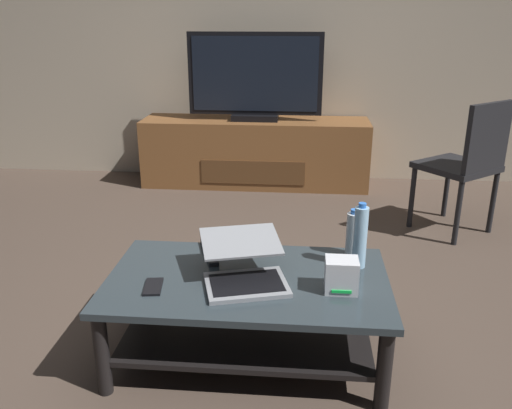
{
  "coord_description": "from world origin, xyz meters",
  "views": [
    {
      "loc": [
        0.23,
        -2.29,
        1.45
      ],
      "look_at": [
        0.01,
        0.21,
        0.54
      ],
      "focal_mm": 37.25,
      "sensor_mm": 36.0,
      "label": 1
    }
  ],
  "objects_px": {
    "television": "(255,79)",
    "water_bottle_near": "(360,237)",
    "water_bottle_far": "(353,234)",
    "router_box": "(341,275)",
    "cell_phone": "(153,287)",
    "dining_chair": "(468,160)",
    "coffee_table": "(248,302)",
    "media_cabinet": "(255,152)",
    "tv_remote": "(212,257)",
    "laptop": "(244,267)",
    "soundbar_remote": "(207,247)"
  },
  "relations": [
    {
      "from": "television",
      "to": "water_bottle_near",
      "type": "bearing_deg",
      "value": -74.07
    },
    {
      "from": "water_bottle_far",
      "to": "router_box",
      "type": "bearing_deg",
      "value": -102.08
    },
    {
      "from": "router_box",
      "to": "water_bottle_far",
      "type": "distance_m",
      "value": 0.35
    },
    {
      "from": "water_bottle_near",
      "to": "cell_phone",
      "type": "xyz_separation_m",
      "value": [
        -0.85,
        -0.27,
        -0.14
      ]
    },
    {
      "from": "dining_chair",
      "to": "coffee_table",
      "type": "bearing_deg",
      "value": -130.75
    },
    {
      "from": "media_cabinet",
      "to": "tv_remote",
      "type": "xyz_separation_m",
      "value": [
        0.01,
        -2.38,
        0.11
      ]
    },
    {
      "from": "laptop",
      "to": "coffee_table",
      "type": "bearing_deg",
      "value": 62.95
    },
    {
      "from": "laptop",
      "to": "water_bottle_near",
      "type": "xyz_separation_m",
      "value": [
        0.49,
        0.17,
        0.08
      ]
    },
    {
      "from": "media_cabinet",
      "to": "tv_remote",
      "type": "height_order",
      "value": "media_cabinet"
    },
    {
      "from": "coffee_table",
      "to": "router_box",
      "type": "distance_m",
      "value": 0.44
    },
    {
      "from": "laptop",
      "to": "router_box",
      "type": "relative_size",
      "value": 3.38
    },
    {
      "from": "cell_phone",
      "to": "soundbar_remote",
      "type": "relative_size",
      "value": 0.88
    },
    {
      "from": "media_cabinet",
      "to": "laptop",
      "type": "bearing_deg",
      "value": -85.87
    },
    {
      "from": "media_cabinet",
      "to": "tv_remote",
      "type": "relative_size",
      "value": 12.23
    },
    {
      "from": "coffee_table",
      "to": "water_bottle_far",
      "type": "bearing_deg",
      "value": 30.14
    },
    {
      "from": "television",
      "to": "water_bottle_near",
      "type": "height_order",
      "value": "television"
    },
    {
      "from": "television",
      "to": "water_bottle_near",
      "type": "distance_m",
      "value": 2.49
    },
    {
      "from": "dining_chair",
      "to": "cell_phone",
      "type": "relative_size",
      "value": 6.59
    },
    {
      "from": "media_cabinet",
      "to": "water_bottle_near",
      "type": "relative_size",
      "value": 6.56
    },
    {
      "from": "laptop",
      "to": "tv_remote",
      "type": "relative_size",
      "value": 2.92
    },
    {
      "from": "cell_phone",
      "to": "media_cabinet",
      "type": "bearing_deg",
      "value": 77.67
    },
    {
      "from": "media_cabinet",
      "to": "cell_phone",
      "type": "height_order",
      "value": "media_cabinet"
    },
    {
      "from": "television",
      "to": "tv_remote",
      "type": "distance_m",
      "value": 2.41
    },
    {
      "from": "water_bottle_far",
      "to": "cell_phone",
      "type": "height_order",
      "value": "water_bottle_far"
    },
    {
      "from": "router_box",
      "to": "water_bottle_far",
      "type": "xyz_separation_m",
      "value": [
        0.07,
        0.34,
        0.04
      ]
    },
    {
      "from": "water_bottle_near",
      "to": "cell_phone",
      "type": "relative_size",
      "value": 2.13
    },
    {
      "from": "dining_chair",
      "to": "tv_remote",
      "type": "relative_size",
      "value": 5.77
    },
    {
      "from": "television",
      "to": "laptop",
      "type": "relative_size",
      "value": 2.41
    },
    {
      "from": "laptop",
      "to": "router_box",
      "type": "xyz_separation_m",
      "value": [
        0.4,
        -0.05,
        0.01
      ]
    },
    {
      "from": "coffee_table",
      "to": "tv_remote",
      "type": "height_order",
      "value": "tv_remote"
    },
    {
      "from": "coffee_table",
      "to": "media_cabinet",
      "type": "bearing_deg",
      "value": 94.43
    },
    {
      "from": "television",
      "to": "dining_chair",
      "type": "distance_m",
      "value": 1.85
    },
    {
      "from": "coffee_table",
      "to": "tv_remote",
      "type": "xyz_separation_m",
      "value": [
        -0.18,
        0.16,
        0.13
      ]
    },
    {
      "from": "dining_chair",
      "to": "laptop",
      "type": "xyz_separation_m",
      "value": [
        -1.33,
        -1.55,
        -0.07
      ]
    },
    {
      "from": "coffee_table",
      "to": "dining_chair",
      "type": "distance_m",
      "value": 2.03
    },
    {
      "from": "television",
      "to": "router_box",
      "type": "distance_m",
      "value": 2.7
    },
    {
      "from": "dining_chair",
      "to": "cell_phone",
      "type": "distance_m",
      "value": 2.37
    },
    {
      "from": "dining_chair",
      "to": "soundbar_remote",
      "type": "height_order",
      "value": "dining_chair"
    },
    {
      "from": "tv_remote",
      "to": "soundbar_remote",
      "type": "relative_size",
      "value": 1.0
    },
    {
      "from": "coffee_table",
      "to": "water_bottle_far",
      "type": "height_order",
      "value": "water_bottle_far"
    },
    {
      "from": "water_bottle_far",
      "to": "soundbar_remote",
      "type": "xyz_separation_m",
      "value": [
        -0.68,
        0.0,
        -0.1
      ]
    },
    {
      "from": "media_cabinet",
      "to": "cell_phone",
      "type": "xyz_separation_m",
      "value": [
        -0.18,
        -2.66,
        0.11
      ]
    },
    {
      "from": "soundbar_remote",
      "to": "cell_phone",
      "type": "bearing_deg",
      "value": -127.4
    },
    {
      "from": "media_cabinet",
      "to": "soundbar_remote",
      "type": "bearing_deg",
      "value": -90.68
    },
    {
      "from": "cell_phone",
      "to": "coffee_table",
      "type": "bearing_deg",
      "value": 9.54
    },
    {
      "from": "coffee_table",
      "to": "television",
      "type": "bearing_deg",
      "value": 94.47
    },
    {
      "from": "tv_remote",
      "to": "laptop",
      "type": "bearing_deg",
      "value": -65.7
    },
    {
      "from": "tv_remote",
      "to": "soundbar_remote",
      "type": "xyz_separation_m",
      "value": [
        -0.04,
        0.11,
        0.0
      ]
    },
    {
      "from": "soundbar_remote",
      "to": "coffee_table",
      "type": "bearing_deg",
      "value": -66.93
    },
    {
      "from": "laptop",
      "to": "cell_phone",
      "type": "height_order",
      "value": "laptop"
    }
  ]
}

